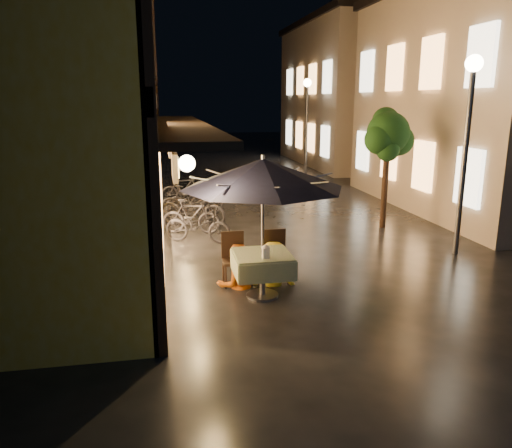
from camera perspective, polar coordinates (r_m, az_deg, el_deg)
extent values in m
plane|color=black|center=(8.97, 12.16, -8.09)|extent=(90.00, 90.00, 0.00)
cube|color=gold|center=(11.88, -23.05, 13.76)|extent=(4.50, 11.00, 7.00)
cube|color=black|center=(11.63, -11.62, 13.60)|extent=(0.12, 11.00, 0.35)
cube|color=black|center=(11.66, -8.64, 11.01)|extent=(1.20, 10.50, 0.12)
cube|color=#FFAB5C|center=(8.23, -12.16, 22.61)|extent=(0.10, 0.90, 1.50)
cube|color=#FFAB5C|center=(10.71, -11.88, 20.55)|extent=(0.10, 0.90, 1.50)
cube|color=#FFAB5C|center=(13.20, -11.70, 19.27)|extent=(0.10, 0.90, 1.50)
cube|color=#FFAB5C|center=(15.69, -11.59, 18.39)|extent=(0.10, 0.90, 1.50)
cube|color=#FFAB5C|center=(8.36, -11.04, 0.42)|extent=(0.10, 2.20, 2.40)
cube|color=#FFAB5C|center=(11.79, -11.03, 4.34)|extent=(0.10, 2.20, 2.40)
cube|color=#FFAB5C|center=(15.26, -11.02, 6.49)|extent=(0.10, 2.20, 2.40)
cube|color=#FFAB5C|center=(13.19, 23.13, 4.92)|extent=(0.10, 1.00, 1.40)
cube|color=#FFAB5C|center=(13.10, 24.35, 17.08)|extent=(0.10, 1.00, 1.40)
cube|color=#FFAB5C|center=(15.05, 18.53, 6.31)|extent=(0.10, 1.00, 1.40)
cube|color=#FFAB5C|center=(14.97, 19.40, 16.98)|extent=(0.10, 1.00, 1.40)
cube|color=#FFAB5C|center=(16.99, 14.95, 7.36)|extent=(0.10, 1.00, 1.40)
cube|color=#FFAB5C|center=(16.92, 15.57, 16.81)|extent=(0.10, 1.00, 1.40)
cube|color=#FFAB5C|center=(18.99, 12.10, 8.18)|extent=(0.10, 1.00, 1.40)
cube|color=#FFAB5C|center=(18.92, 12.55, 16.63)|extent=(0.10, 1.00, 1.40)
cube|color=#A28F81|center=(27.83, 12.64, 14.03)|extent=(7.00, 10.00, 7.00)
cube|color=black|center=(28.09, 13.07, 21.49)|extent=(7.30, 10.30, 0.30)
cube|color=#FFAB5C|center=(23.09, 7.88, 9.34)|extent=(0.10, 1.00, 1.40)
cube|color=#FFAB5C|center=(23.04, 8.12, 16.29)|extent=(0.10, 1.00, 1.40)
cube|color=#FFAB5C|center=(25.18, 6.29, 9.76)|extent=(0.10, 1.00, 1.40)
cube|color=#FFAB5C|center=(25.13, 6.46, 16.14)|extent=(0.10, 1.00, 1.40)
cube|color=#FFAB5C|center=(27.29, 4.93, 10.11)|extent=(0.10, 1.00, 1.40)
cube|color=#FFAB5C|center=(27.25, 5.06, 16.00)|extent=(0.10, 1.00, 1.40)
cube|color=#FFAB5C|center=(29.41, 3.77, 10.41)|extent=(0.10, 1.00, 1.40)
cube|color=#FFAB5C|center=(29.37, 3.86, 15.87)|extent=(0.10, 1.00, 1.40)
cylinder|color=black|center=(13.61, 14.50, 4.14)|extent=(0.16, 0.16, 2.20)
sphere|color=black|center=(13.45, 14.86, 10.02)|extent=(1.10, 1.10, 1.10)
sphere|color=black|center=(13.71, 15.97, 9.18)|extent=(0.80, 0.80, 0.80)
sphere|color=black|center=(13.20, 13.91, 9.36)|extent=(0.76, 0.76, 0.76)
sphere|color=black|center=(13.73, 14.59, 11.37)|extent=(0.70, 0.70, 0.70)
sphere|color=black|center=(13.21, 14.82, 8.22)|extent=(0.60, 0.60, 0.60)
cylinder|color=#59595E|center=(11.61, 22.68, 6.37)|extent=(0.12, 0.12, 4.00)
sphere|color=beige|center=(11.56, 23.67, 16.47)|extent=(0.36, 0.36, 0.36)
cylinder|color=#59595E|center=(22.58, 5.76, 10.57)|extent=(0.12, 0.12, 4.00)
sphere|color=beige|center=(22.56, 5.89, 15.77)|extent=(0.36, 0.36, 0.36)
cylinder|color=#59595E|center=(8.66, 0.74, -6.02)|extent=(0.10, 0.10, 0.72)
cylinder|color=#59595E|center=(8.78, 0.73, -8.11)|extent=(0.56, 0.56, 0.04)
cube|color=#264E2C|center=(8.54, 0.75, -3.56)|extent=(0.95, 0.95, 0.06)
cube|color=#264E2C|center=(8.69, 3.82, -4.42)|extent=(0.04, 0.95, 0.33)
cube|color=#264E2C|center=(8.51, -2.40, -4.80)|extent=(0.04, 0.95, 0.33)
cube|color=#264E2C|center=(9.03, 0.15, -3.67)|extent=(0.95, 0.04, 0.33)
cube|color=#264E2C|center=(8.15, 1.41, -5.66)|extent=(0.95, 0.04, 0.33)
cylinder|color=#59595E|center=(8.42, 0.76, -0.97)|extent=(0.05, 0.05, 2.30)
cone|color=black|center=(8.22, 0.78, 5.78)|extent=(2.75, 2.75, 0.49)
cylinder|color=#59595E|center=(8.19, 0.78, 7.51)|extent=(0.06, 0.06, 0.12)
cube|color=black|center=(9.17, -2.52, -4.28)|extent=(0.42, 0.42, 0.05)
cube|color=black|center=(9.28, -2.70, -2.46)|extent=(0.42, 0.04, 0.55)
cylinder|color=black|center=(9.06, -3.47, -6.11)|extent=(0.04, 0.04, 0.43)
cylinder|color=black|center=(9.11, -1.22, -5.97)|extent=(0.04, 0.04, 0.43)
cylinder|color=black|center=(9.40, -3.75, -5.36)|extent=(0.04, 0.04, 0.43)
cylinder|color=black|center=(9.44, -1.58, -5.24)|extent=(0.04, 0.04, 0.43)
cube|color=black|center=(9.31, 2.37, -4.00)|extent=(0.42, 0.42, 0.05)
cube|color=black|center=(9.42, 2.12, -2.20)|extent=(0.42, 0.04, 0.55)
cylinder|color=black|center=(9.19, 1.51, -5.80)|extent=(0.04, 0.04, 0.43)
cylinder|color=black|center=(9.27, 3.69, -5.65)|extent=(0.04, 0.04, 0.43)
cylinder|color=black|center=(9.52, 1.05, -5.08)|extent=(0.04, 0.04, 0.43)
cylinder|color=black|center=(9.59, 3.16, -4.94)|extent=(0.04, 0.04, 0.43)
cube|color=white|center=(8.24, 1.13, -3.33)|extent=(0.11, 0.11, 0.18)
cube|color=#FFD88C|center=(8.25, 1.13, -3.40)|extent=(0.07, 0.07, 0.12)
cone|color=white|center=(8.21, 1.13, -2.50)|extent=(0.16, 0.16, 0.07)
imported|color=#C05B0F|center=(9.02, -2.27, -2.42)|extent=(0.86, 0.73, 1.55)
imported|color=gold|center=(9.12, 2.04, -2.21)|extent=(1.09, 0.74, 1.56)
imported|color=black|center=(11.97, -6.64, -0.11)|extent=(1.71, 1.16, 0.85)
imported|color=#222229|center=(12.78, -7.42, 0.86)|extent=(1.54, 0.81, 0.89)
imported|color=black|center=(13.50, -7.30, 1.76)|extent=(1.97, 1.37, 0.98)
imported|color=black|center=(14.24, -7.76, 2.41)|extent=(1.72, 0.94, 1.00)
imported|color=black|center=(14.93, -7.02, 2.77)|extent=(1.74, 0.72, 0.89)
imported|color=black|center=(16.68, -8.28, 3.97)|extent=(1.60, 0.77, 0.93)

